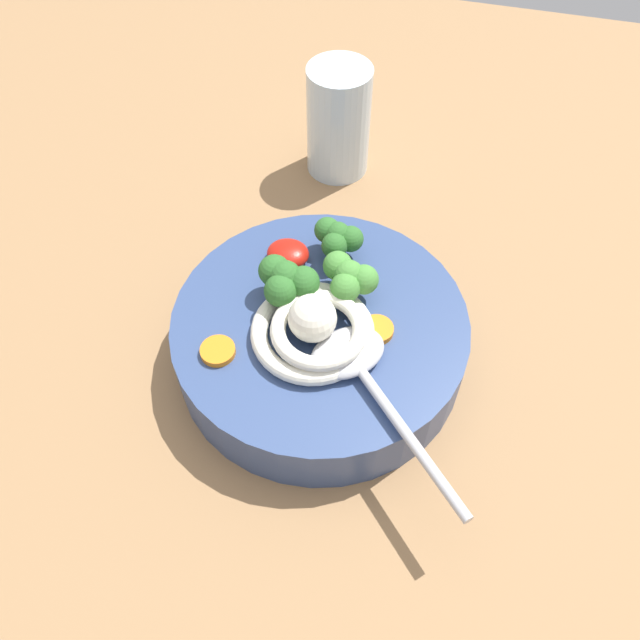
# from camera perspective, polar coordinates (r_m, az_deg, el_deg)

# --- Properties ---
(table_slab) EXTENTS (1.19, 1.19, 0.03)m
(table_slab) POSITION_cam_1_polar(r_m,az_deg,el_deg) (0.61, -2.02, -0.38)
(table_slab) COLOR #936D47
(table_slab) RESTS_ON ground
(soup_bowl) EXTENTS (0.24, 0.24, 0.05)m
(soup_bowl) POSITION_cam_1_polar(r_m,az_deg,el_deg) (0.55, 0.00, -1.56)
(soup_bowl) COLOR #334775
(soup_bowl) RESTS_ON table_slab
(noodle_pile) EXTENTS (0.11, 0.11, 0.04)m
(noodle_pile) POSITION_cam_1_polar(r_m,az_deg,el_deg) (0.50, -0.50, -0.71)
(noodle_pile) COLOR silver
(noodle_pile) RESTS_ON soup_bowl
(soup_spoon) EXTENTS (0.14, 0.15, 0.02)m
(soup_spoon) POSITION_cam_1_polar(r_m,az_deg,el_deg) (0.49, 3.26, -3.99)
(soup_spoon) COLOR #B7B7BC
(soup_spoon) RESTS_ON soup_bowl
(chili_sauce_dollop) EXTENTS (0.04, 0.03, 0.02)m
(chili_sauce_dollop) POSITION_cam_1_polar(r_m,az_deg,el_deg) (0.56, -2.81, 5.78)
(chili_sauce_dollop) COLOR #B2190F
(chili_sauce_dollop) RESTS_ON soup_bowl
(broccoli_floret_left) EXTENTS (0.05, 0.04, 0.04)m
(broccoli_floret_left) POSITION_cam_1_polar(r_m,az_deg,el_deg) (0.52, -2.89, 3.44)
(broccoli_floret_left) COLOR #7A9E60
(broccoli_floret_left) RESTS_ON soup_bowl
(broccoli_floret_far) EXTENTS (0.05, 0.04, 0.04)m
(broccoli_floret_far) POSITION_cam_1_polar(r_m,az_deg,el_deg) (0.52, 2.50, 3.66)
(broccoli_floret_far) COLOR #7A9E60
(broccoli_floret_far) RESTS_ON soup_bowl
(broccoli_floret_right) EXTENTS (0.04, 0.04, 0.03)m
(broccoli_floret_right) POSITION_cam_1_polar(r_m,az_deg,el_deg) (0.56, 1.53, 7.17)
(broccoli_floret_right) COLOR #7A9E60
(broccoli_floret_right) RESTS_ON soup_bowl
(carrot_slice_near_spoon) EXTENTS (0.03, 0.03, 0.01)m
(carrot_slice_near_spoon) POSITION_cam_1_polar(r_m,az_deg,el_deg) (0.51, -8.88, -2.68)
(carrot_slice_near_spoon) COLOR orange
(carrot_slice_near_spoon) RESTS_ON soup_bowl
(carrot_slice_beside_chili) EXTENTS (0.03, 0.03, 0.01)m
(carrot_slice_beside_chili) POSITION_cam_1_polar(r_m,az_deg,el_deg) (0.52, 4.96, -0.85)
(carrot_slice_beside_chili) COLOR orange
(carrot_slice_beside_chili) RESTS_ON soup_bowl
(drinking_glass) EXTENTS (0.07, 0.07, 0.12)m
(drinking_glass) POSITION_cam_1_polar(r_m,az_deg,el_deg) (0.70, 1.62, 16.93)
(drinking_glass) COLOR silver
(drinking_glass) RESTS_ON table_slab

